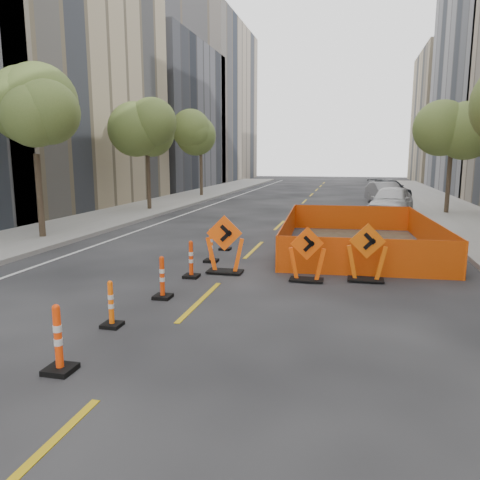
% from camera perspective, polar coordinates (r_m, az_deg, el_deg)
% --- Properties ---
extents(ground_plane, '(140.00, 140.00, 0.00)m').
position_cam_1_polar(ground_plane, '(7.28, -15.07, -16.51)').
color(ground_plane, black).
extents(sidewalk_left, '(4.00, 90.00, 0.15)m').
position_cam_1_polar(sidewalk_left, '(21.72, -21.08, 1.18)').
color(sidewalk_left, gray).
rests_on(sidewalk_left, ground).
extents(bld_left_d, '(12.00, 16.00, 14.00)m').
position_cam_1_polar(bld_left_d, '(49.37, -11.25, 14.42)').
color(bld_left_d, '#4C4C51').
rests_on(bld_left_d, ground).
extents(bld_left_e, '(12.00, 20.00, 20.00)m').
position_cam_1_polar(bld_left_e, '(64.88, -5.11, 16.18)').
color(bld_left_e, gray).
rests_on(bld_left_e, ground).
extents(bld_right_e, '(12.00, 14.00, 16.00)m').
position_cam_1_polar(bld_right_e, '(65.92, 26.11, 13.36)').
color(bld_right_e, tan).
rests_on(bld_right_e, ground).
extents(tree_l_b, '(2.80, 2.80, 5.95)m').
position_cam_1_polar(tree_l_b, '(19.55, -23.81, 13.17)').
color(tree_l_b, '#382B1E').
rests_on(tree_l_b, ground).
extents(tree_l_c, '(2.80, 2.80, 5.95)m').
position_cam_1_polar(tree_l_c, '(28.21, -11.28, 12.66)').
color(tree_l_c, '#382B1E').
rests_on(tree_l_c, ground).
extents(tree_l_d, '(2.80, 2.80, 5.95)m').
position_cam_1_polar(tree_l_d, '(37.54, -4.81, 12.17)').
color(tree_l_d, '#382B1E').
rests_on(tree_l_d, ground).
extents(tree_r_c, '(2.80, 2.80, 5.95)m').
position_cam_1_polar(tree_r_c, '(28.19, 24.47, 11.96)').
color(tree_r_c, '#382B1E').
rests_on(tree_r_c, ground).
extents(channelizer_3, '(0.42, 0.42, 1.07)m').
position_cam_1_polar(channelizer_3, '(7.66, -21.30, -11.13)').
color(channelizer_3, '#FF400A').
rests_on(channelizer_3, ground).
extents(channelizer_4, '(0.36, 0.36, 0.91)m').
position_cam_1_polar(channelizer_4, '(9.31, -15.45, -7.51)').
color(channelizer_4, '#FF600A').
rests_on(channelizer_4, ground).
extents(channelizer_5, '(0.39, 0.39, 1.00)m').
position_cam_1_polar(channelizer_5, '(10.86, -9.47, -4.51)').
color(channelizer_5, red).
rests_on(channelizer_5, ground).
extents(channelizer_6, '(0.40, 0.40, 1.01)m').
position_cam_1_polar(channelizer_6, '(12.59, -5.98, -2.35)').
color(channelizer_6, red).
rests_on(channelizer_6, ground).
extents(channelizer_7, '(0.41, 0.41, 1.04)m').
position_cam_1_polar(channelizer_7, '(14.39, -3.56, -0.66)').
color(channelizer_7, '#FF5E0A').
rests_on(channelizer_7, ground).
extents(channelizer_8, '(0.39, 0.39, 0.98)m').
position_cam_1_polar(channelizer_8, '(16.23, -1.84, 0.49)').
color(channelizer_8, '#D64509').
rests_on(channelizer_8, ground).
extents(chevron_sign_left, '(1.18, 0.82, 1.63)m').
position_cam_1_polar(chevron_sign_left, '(12.94, -1.86, -0.54)').
color(chevron_sign_left, '#FF540A').
rests_on(chevron_sign_left, ground).
extents(chevron_sign_center, '(1.10, 0.87, 1.45)m').
position_cam_1_polar(chevron_sign_center, '(12.23, 8.17, -1.73)').
color(chevron_sign_center, '#FF520A').
rests_on(chevron_sign_center, ground).
extents(chevron_sign_right, '(1.08, 0.71, 1.54)m').
position_cam_1_polar(chevron_sign_right, '(12.54, 15.21, -1.47)').
color(chevron_sign_right, '#DC5509').
rests_on(chevron_sign_right, ground).
extents(safety_fence, '(5.44, 8.71, 1.05)m').
position_cam_1_polar(safety_fence, '(17.23, 14.09, 0.88)').
color(safety_fence, '#F04C0C').
rests_on(safety_fence, ground).
extents(parked_car_near, '(2.96, 5.20, 1.67)m').
position_cam_1_polar(parked_car_near, '(26.34, 17.96, 4.50)').
color(parked_car_near, silver).
rests_on(parked_car_near, ground).
extents(parked_car_mid, '(2.59, 4.76, 1.49)m').
position_cam_1_polar(parked_car_mid, '(32.92, 17.28, 5.43)').
color(parked_car_mid, gray).
rests_on(parked_car_mid, ground).
extents(parked_car_far, '(3.48, 5.23, 1.41)m').
position_cam_1_polar(parked_car_far, '(38.22, 17.67, 5.95)').
color(parked_car_far, black).
rests_on(parked_car_far, ground).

